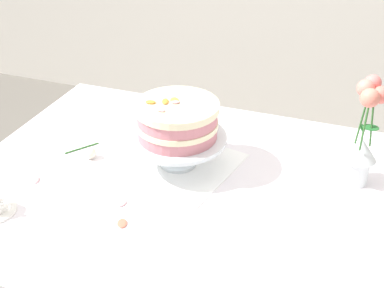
# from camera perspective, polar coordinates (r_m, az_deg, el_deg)

# --- Properties ---
(dining_table) EXTENTS (1.40, 1.00, 0.74)m
(dining_table) POSITION_cam_1_polar(r_m,az_deg,el_deg) (1.47, 1.01, -8.21)
(dining_table) COLOR white
(dining_table) RESTS_ON ground
(linen_napkin) EXTENTS (0.38, 0.38, 0.00)m
(linen_napkin) POSITION_cam_1_polar(r_m,az_deg,el_deg) (1.53, -1.59, -2.28)
(linen_napkin) COLOR white
(linen_napkin) RESTS_ON dining_table
(cake_stand) EXTENTS (0.29, 0.29, 0.10)m
(cake_stand) POSITION_cam_1_polar(r_m,az_deg,el_deg) (1.48, -1.63, 0.35)
(cake_stand) COLOR silver
(cake_stand) RESTS_ON linen_napkin
(layer_cake) EXTENTS (0.24, 0.24, 0.11)m
(layer_cake) POSITION_cam_1_polar(r_m,az_deg,el_deg) (1.45, -1.68, 2.75)
(layer_cake) COLOR #CC7A84
(layer_cake) RESTS_ON cake_stand
(flower_vase) EXTENTS (0.10, 0.11, 0.32)m
(flower_vase) POSITION_cam_1_polar(r_m,az_deg,el_deg) (1.45, 18.68, 0.60)
(flower_vase) COLOR silver
(flower_vase) RESTS_ON dining_table
(fallen_rose) EXTENTS (0.11, 0.11, 0.04)m
(fallen_rose) POSITION_cam_1_polar(r_m,az_deg,el_deg) (1.58, -11.45, -0.97)
(fallen_rose) COLOR #2D6028
(fallen_rose) RESTS_ON dining_table
(loose_petal_0) EXTENTS (0.03, 0.04, 0.01)m
(loose_petal_0) POSITION_cam_1_polar(r_m,az_deg,el_deg) (1.39, -7.96, -6.54)
(loose_petal_0) COLOR pink
(loose_petal_0) RESTS_ON dining_table
(loose_petal_1) EXTENTS (0.04, 0.04, 0.01)m
(loose_petal_1) POSITION_cam_1_polar(r_m,az_deg,el_deg) (1.32, -7.88, -8.83)
(loose_petal_1) COLOR #E56B51
(loose_petal_1) RESTS_ON dining_table
(loose_petal_2) EXTENTS (0.04, 0.04, 0.01)m
(loose_petal_2) POSITION_cam_1_polar(r_m,az_deg,el_deg) (1.53, -17.17, -3.83)
(loose_petal_2) COLOR pink
(loose_petal_2) RESTS_ON dining_table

